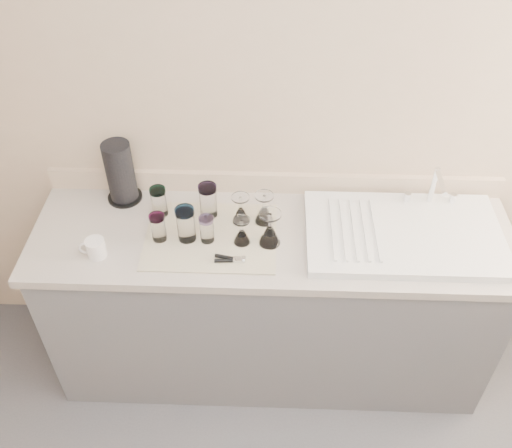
{
  "coord_description": "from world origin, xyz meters",
  "views": [
    {
      "loc": [
        -0.01,
        -0.55,
        2.57
      ],
      "look_at": [
        -0.07,
        1.15,
        1.0
      ],
      "focal_mm": 40.0,
      "sensor_mm": 36.0,
      "label": 1
    }
  ],
  "objects_px": {
    "tumbler_lavender": "(207,229)",
    "goblet_front_right": "(270,233)",
    "white_mug": "(95,248)",
    "tumbler_magenta": "(158,227)",
    "paper_towel_roll": "(120,173)",
    "goblet_back_left": "(241,213)",
    "goblet_back_right": "(264,212)",
    "tumbler_teal": "(159,201)",
    "can_opener": "(230,259)",
    "tumbler_purple": "(208,200)",
    "tumbler_blue": "(186,224)",
    "sink_unit": "(404,233)",
    "goblet_front_left": "(242,234)"
  },
  "relations": [
    {
      "from": "tumbler_magenta",
      "to": "paper_towel_roll",
      "type": "height_order",
      "value": "paper_towel_roll"
    },
    {
      "from": "tumbler_lavender",
      "to": "goblet_front_right",
      "type": "xyz_separation_m",
      "value": [
        0.26,
        -0.01,
        -0.01
      ]
    },
    {
      "from": "tumbler_magenta",
      "to": "tumbler_lavender",
      "type": "height_order",
      "value": "tumbler_magenta"
    },
    {
      "from": "sink_unit",
      "to": "tumbler_magenta",
      "type": "relative_size",
      "value": 6.39
    },
    {
      "from": "sink_unit",
      "to": "goblet_back_left",
      "type": "distance_m",
      "value": 0.7
    },
    {
      "from": "tumbler_blue",
      "to": "tumbler_lavender",
      "type": "distance_m",
      "value": 0.09
    },
    {
      "from": "can_opener",
      "to": "tumbler_magenta",
      "type": "bearing_deg",
      "value": 158.71
    },
    {
      "from": "sink_unit",
      "to": "tumbler_lavender",
      "type": "height_order",
      "value": "sink_unit"
    },
    {
      "from": "tumbler_teal",
      "to": "paper_towel_roll",
      "type": "bearing_deg",
      "value": 148.6
    },
    {
      "from": "tumbler_purple",
      "to": "paper_towel_roll",
      "type": "distance_m",
      "value": 0.41
    },
    {
      "from": "goblet_back_left",
      "to": "goblet_back_right",
      "type": "relative_size",
      "value": 0.95
    },
    {
      "from": "tumbler_blue",
      "to": "can_opener",
      "type": "height_order",
      "value": "tumbler_blue"
    },
    {
      "from": "goblet_back_left",
      "to": "paper_towel_roll",
      "type": "distance_m",
      "value": 0.56
    },
    {
      "from": "tumbler_magenta",
      "to": "paper_towel_roll",
      "type": "relative_size",
      "value": 0.44
    },
    {
      "from": "goblet_back_right",
      "to": "tumbler_purple",
      "type": "bearing_deg",
      "value": 172.19
    },
    {
      "from": "sink_unit",
      "to": "tumbler_blue",
      "type": "distance_m",
      "value": 0.91
    },
    {
      "from": "tumbler_lavender",
      "to": "tumbler_teal",
      "type": "bearing_deg",
      "value": 144.7
    },
    {
      "from": "tumbler_teal",
      "to": "paper_towel_roll",
      "type": "relative_size",
      "value": 0.48
    },
    {
      "from": "tumbler_blue",
      "to": "paper_towel_roll",
      "type": "xyz_separation_m",
      "value": [
        -0.32,
        0.26,
        0.05
      ]
    },
    {
      "from": "goblet_back_right",
      "to": "tumbler_teal",
      "type": "bearing_deg",
      "value": 176.18
    },
    {
      "from": "goblet_back_right",
      "to": "can_opener",
      "type": "height_order",
      "value": "goblet_back_right"
    },
    {
      "from": "sink_unit",
      "to": "goblet_front_left",
      "type": "relative_size",
      "value": 6.6
    },
    {
      "from": "goblet_back_left",
      "to": "white_mug",
      "type": "distance_m",
      "value": 0.62
    },
    {
      "from": "sink_unit",
      "to": "paper_towel_roll",
      "type": "relative_size",
      "value": 2.81
    },
    {
      "from": "tumbler_blue",
      "to": "goblet_front_right",
      "type": "height_order",
      "value": "goblet_front_right"
    },
    {
      "from": "tumbler_purple",
      "to": "white_mug",
      "type": "xyz_separation_m",
      "value": [
        -0.44,
        -0.26,
        -0.05
      ]
    },
    {
      "from": "can_opener",
      "to": "white_mug",
      "type": "xyz_separation_m",
      "value": [
        -0.55,
        0.02,
        0.02
      ]
    },
    {
      "from": "goblet_front_right",
      "to": "can_opener",
      "type": "height_order",
      "value": "goblet_front_right"
    },
    {
      "from": "goblet_back_right",
      "to": "paper_towel_roll",
      "type": "xyz_separation_m",
      "value": [
        -0.64,
        0.14,
        0.09
      ]
    },
    {
      "from": "tumbler_teal",
      "to": "tumbler_lavender",
      "type": "height_order",
      "value": "tumbler_teal"
    },
    {
      "from": "sink_unit",
      "to": "tumbler_purple",
      "type": "height_order",
      "value": "sink_unit"
    },
    {
      "from": "sink_unit",
      "to": "goblet_front_right",
      "type": "relative_size",
      "value": 5.07
    },
    {
      "from": "sink_unit",
      "to": "goblet_front_right",
      "type": "height_order",
      "value": "sink_unit"
    },
    {
      "from": "sink_unit",
      "to": "tumbler_magenta",
      "type": "bearing_deg",
      "value": -176.85
    },
    {
      "from": "tumbler_teal",
      "to": "goblet_back_left",
      "type": "bearing_deg",
      "value": -5.74
    },
    {
      "from": "goblet_front_left",
      "to": "paper_towel_roll",
      "type": "bearing_deg",
      "value": 153.44
    },
    {
      "from": "sink_unit",
      "to": "goblet_back_right",
      "type": "relative_size",
      "value": 5.68
    },
    {
      "from": "tumbler_lavender",
      "to": "goblet_back_left",
      "type": "height_order",
      "value": "goblet_back_left"
    },
    {
      "from": "goblet_front_left",
      "to": "goblet_front_right",
      "type": "distance_m",
      "value": 0.12
    },
    {
      "from": "tumbler_blue",
      "to": "tumbler_teal",
      "type": "bearing_deg",
      "value": 132.28
    },
    {
      "from": "tumbler_magenta",
      "to": "tumbler_blue",
      "type": "relative_size",
      "value": 0.8
    },
    {
      "from": "white_mug",
      "to": "tumbler_lavender",
      "type": "bearing_deg",
      "value": 12.34
    },
    {
      "from": "goblet_back_left",
      "to": "goblet_front_right",
      "type": "distance_m",
      "value": 0.18
    },
    {
      "from": "sink_unit",
      "to": "tumbler_blue",
      "type": "xyz_separation_m",
      "value": [
        -0.91,
        -0.05,
        0.07
      ]
    },
    {
      "from": "tumbler_blue",
      "to": "tumbler_lavender",
      "type": "xyz_separation_m",
      "value": [
        0.09,
        -0.01,
        -0.02
      ]
    },
    {
      "from": "tumbler_teal",
      "to": "can_opener",
      "type": "xyz_separation_m",
      "value": [
        0.32,
        -0.27,
        -0.06
      ]
    },
    {
      "from": "can_opener",
      "to": "paper_towel_roll",
      "type": "height_order",
      "value": "paper_towel_roll"
    },
    {
      "from": "goblet_back_left",
      "to": "tumbler_lavender",
      "type": "bearing_deg",
      "value": -137.66
    },
    {
      "from": "tumbler_lavender",
      "to": "white_mug",
      "type": "bearing_deg",
      "value": -167.66
    },
    {
      "from": "goblet_back_right",
      "to": "goblet_front_right",
      "type": "relative_size",
      "value": 0.89
    }
  ]
}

